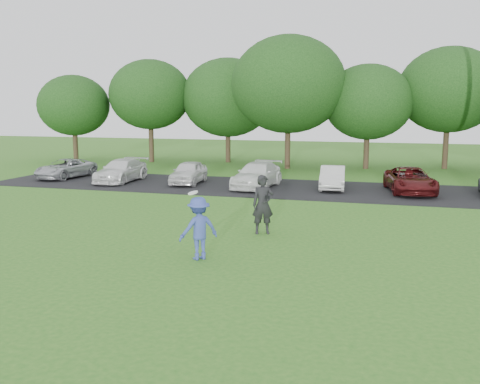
% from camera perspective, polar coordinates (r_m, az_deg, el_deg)
% --- Properties ---
extents(ground, '(100.00, 100.00, 0.00)m').
position_cam_1_polar(ground, '(14.54, -3.89, -7.18)').
color(ground, '#2E6F1F').
rests_on(ground, ground).
extents(parking_lot, '(32.00, 6.50, 0.03)m').
position_cam_1_polar(parking_lot, '(26.85, 5.68, 0.38)').
color(parking_lot, black).
rests_on(parking_lot, ground).
extents(frisbee_player, '(1.22, 1.22, 1.88)m').
position_cam_1_polar(frisbee_player, '(14.37, -4.43, -3.87)').
color(frisbee_player, '#3B4CA6').
rests_on(frisbee_player, ground).
extents(camera_bystander, '(0.82, 0.69, 1.91)m').
position_cam_1_polar(camera_bystander, '(17.18, 2.47, -1.35)').
color(camera_bystander, black).
rests_on(camera_bystander, ground).
extents(parked_cars, '(28.05, 4.87, 1.24)m').
position_cam_1_polar(parked_cars, '(27.01, 3.98, 1.73)').
color(parked_cars, '#B7BABF').
rests_on(parked_cars, parking_lot).
extents(tree_row, '(42.39, 9.85, 8.64)m').
position_cam_1_polar(tree_row, '(36.02, 11.12, 10.28)').
color(tree_row, '#38281C').
rests_on(tree_row, ground).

